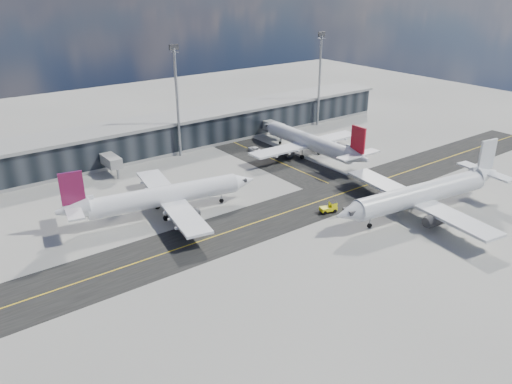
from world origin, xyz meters
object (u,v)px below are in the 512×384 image
Objects in this scene: airliner_af at (162,196)px; service_van at (256,150)px; airliner_redtail at (310,142)px; baggage_tug at (330,207)px; airliner_near at (424,194)px.

service_van is at bearing 127.34° from airliner_af.
airliner_redtail reaches higher than baggage_tug.
airliner_near is 50.50m from service_van.
airliner_near is at bearing -78.05° from service_van.
airliner_redtail reaches higher than service_van.
airliner_near is (-5.36, -39.30, 0.25)m from airliner_redtail.
airliner_near reaches higher than service_van.
service_van is at bearing 12.67° from airliner_near.
airliner_af is 10.88× the size of baggage_tug.
baggage_tug is (-20.04, -27.95, -2.91)m from airliner_redtail.
airliner_near reaches higher than baggage_tug.
airliner_af is 7.50× the size of service_van.
airliner_af is 42.76m from service_van.
airliner_redtail is 39.66m from airliner_near.
airliner_redtail is 10.94× the size of baggage_tug.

